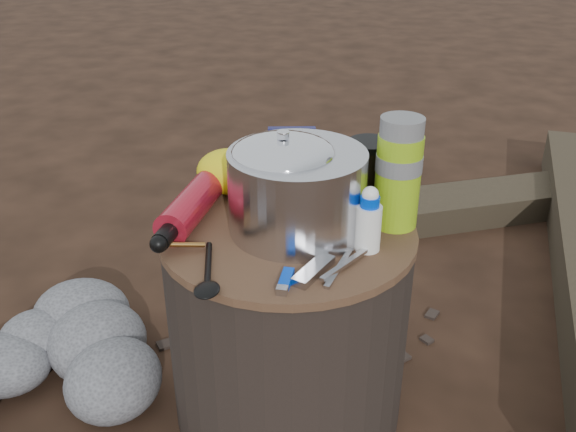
% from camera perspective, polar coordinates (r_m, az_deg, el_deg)
% --- Properties ---
extents(ground, '(60.00, 60.00, 0.00)m').
position_cam_1_polar(ground, '(1.49, -0.00, -16.58)').
color(ground, black).
rests_on(ground, ground).
extents(stump, '(0.49, 0.49, 0.45)m').
position_cam_1_polar(stump, '(1.34, -0.00, -9.66)').
color(stump, black).
rests_on(stump, ground).
extents(log_small, '(1.09, 0.64, 0.09)m').
position_cam_1_polar(log_small, '(2.24, 12.55, 0.53)').
color(log_small, '#352C20').
rests_on(log_small, ground).
extents(foil_windscreen, '(0.26, 0.26, 0.16)m').
position_cam_1_polar(foil_windscreen, '(1.19, 0.82, 2.19)').
color(foil_windscreen, silver).
rests_on(foil_windscreen, stump).
extents(camping_pot, '(0.19, 0.19, 0.19)m').
position_cam_1_polar(camping_pot, '(1.18, -0.42, 2.86)').
color(camping_pot, white).
rests_on(camping_pot, stump).
extents(fuel_bottle, '(0.09, 0.28, 0.07)m').
position_cam_1_polar(fuel_bottle, '(1.25, -8.69, 0.86)').
color(fuel_bottle, '#A91627').
rests_on(fuel_bottle, stump).
extents(thermos, '(0.09, 0.09, 0.21)m').
position_cam_1_polar(thermos, '(1.21, 9.84, 3.77)').
color(thermos, '#8EBF16').
rests_on(thermos, stump).
extents(travel_mug, '(0.09, 0.09, 0.13)m').
position_cam_1_polar(travel_mug, '(1.32, 7.23, 3.94)').
color(travel_mug, black).
rests_on(travel_mug, stump).
extents(stuff_sack, '(0.14, 0.12, 0.10)m').
position_cam_1_polar(stuff_sack, '(1.36, -5.26, 3.98)').
color(stuff_sack, yellow).
rests_on(stuff_sack, stump).
extents(food_pouch, '(0.10, 0.04, 0.13)m').
position_cam_1_polar(food_pouch, '(1.38, 0.34, 5.31)').
color(food_pouch, '#181851').
rests_on(food_pouch, stump).
extents(lighter, '(0.02, 0.07, 0.01)m').
position_cam_1_polar(lighter, '(1.06, -0.17, -5.61)').
color(lighter, '#003CE1').
rests_on(lighter, stump).
extents(multitool, '(0.07, 0.11, 0.01)m').
position_cam_1_polar(multitool, '(1.08, 2.29, -4.90)').
color(multitool, '#AEAEB3').
rests_on(multitool, stump).
extents(pot_grabber, '(0.08, 0.14, 0.01)m').
position_cam_1_polar(pot_grabber, '(1.10, 4.62, -4.50)').
color(pot_grabber, '#AEAEB3').
rests_on(pot_grabber, stump).
extents(spork, '(0.08, 0.17, 0.01)m').
position_cam_1_polar(spork, '(1.11, -7.16, -4.35)').
color(spork, black).
rests_on(spork, stump).
extents(squeeze_bottle, '(0.05, 0.05, 0.11)m').
position_cam_1_polar(squeeze_bottle, '(1.14, 7.22, -0.57)').
color(squeeze_bottle, white).
rests_on(squeeze_bottle, stump).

